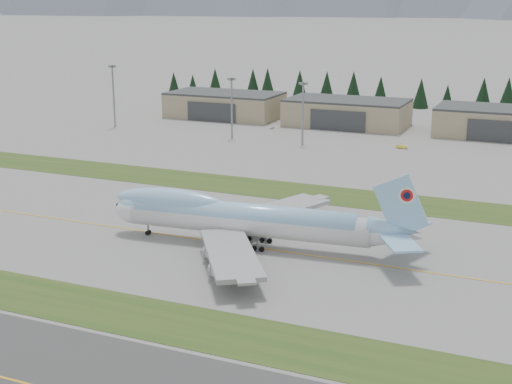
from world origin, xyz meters
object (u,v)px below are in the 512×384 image
at_px(service_vehicle_a, 272,129).
at_px(service_vehicle_b, 402,149).
at_px(hangar_left, 225,105).
at_px(hangar_center, 347,112).
at_px(hangar_right, 502,122).
at_px(boeing_747_freighter, 244,218).

height_order(service_vehicle_a, service_vehicle_b, service_vehicle_b).
distance_m(hangar_left, hangar_center, 55.00).
bearing_deg(hangar_right, boeing_747_freighter, -104.54).
bearing_deg(boeing_747_freighter, hangar_left, 111.89).
bearing_deg(hangar_center, hangar_left, 180.00).
bearing_deg(hangar_right, hangar_left, 180.00).
height_order(hangar_right, service_vehicle_a, hangar_right).
bearing_deg(service_vehicle_a, hangar_left, 141.87).
bearing_deg(hangar_right, hangar_center, 180.00).
bearing_deg(boeing_747_freighter, hangar_center, 92.96).
distance_m(boeing_747_freighter, service_vehicle_a, 139.26).
relative_size(hangar_right, service_vehicle_b, 12.05).
bearing_deg(service_vehicle_b, hangar_left, 75.91).
bearing_deg(hangar_right, service_vehicle_b, -128.68).
xyz_separation_m(boeing_747_freighter, hangar_right, (38.76, 149.48, -0.51)).
height_order(hangar_left, hangar_right, same).
distance_m(hangar_right, service_vehicle_b, 47.71).
bearing_deg(hangar_center, service_vehicle_a, -144.08).
bearing_deg(service_vehicle_b, hangar_center, 48.72).
distance_m(boeing_747_freighter, hangar_right, 154.43).
distance_m(hangar_center, service_vehicle_a, 31.82).
relative_size(boeing_747_freighter, service_vehicle_b, 17.06).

